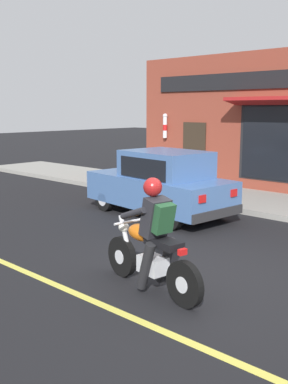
# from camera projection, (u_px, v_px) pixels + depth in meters

# --- Properties ---
(ground_plane) EXTENTS (80.00, 80.00, 0.00)m
(ground_plane) POSITION_uv_depth(u_px,v_px,m) (213.00, 278.00, 6.84)
(ground_plane) COLOR black
(sidewalk_curb) EXTENTS (2.60, 22.00, 0.14)m
(sidewalk_curb) POSITION_uv_depth(u_px,v_px,m) (230.00, 198.00, 12.64)
(sidewalk_curb) COLOR gray
(sidewalk_curb) RESTS_ON ground
(lane_stripe) EXTENTS (0.12, 19.80, 0.01)m
(lane_stripe) POSITION_uv_depth(u_px,v_px,m) (3.00, 262.00, 7.53)
(lane_stripe) COLOR #D1C64C
(lane_stripe) RESTS_ON ground
(storefront_building) EXTENTS (1.25, 9.56, 4.20)m
(storefront_building) POSITION_uv_depth(u_px,v_px,m) (274.00, 124.00, 13.07)
(storefront_building) COLOR brown
(storefront_building) RESTS_ON ground
(motorcycle_with_rider) EXTENTS (0.65, 2.01, 1.62)m
(motorcycle_with_rider) POSITION_uv_depth(u_px,v_px,m) (152.00, 244.00, 6.24)
(motorcycle_with_rider) COLOR black
(motorcycle_with_rider) RESTS_ON ground
(car_hatchback) EXTENTS (2.05, 3.94, 1.57)m
(car_hatchback) POSITION_uv_depth(u_px,v_px,m) (160.00, 184.00, 10.73)
(car_hatchback) COLOR black
(car_hatchback) RESTS_ON ground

